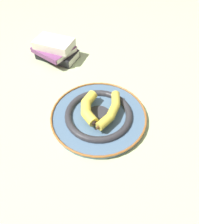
{
  "coord_description": "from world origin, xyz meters",
  "views": [
    {
      "loc": [
        0.56,
        0.05,
        0.67
      ],
      "look_at": [
        0.01,
        0.0,
        0.04
      ],
      "focal_mm": 35.0,
      "sensor_mm": 36.0,
      "label": 1
    }
  ],
  "objects_px": {
    "banana_a": "(88,107)",
    "banana_b": "(111,111)",
    "book_stack": "(56,50)",
    "decorative_bowl": "(100,116)"
  },
  "relations": [
    {
      "from": "book_stack",
      "to": "banana_b",
      "type": "bearing_deg",
      "value": -27.8
    },
    {
      "from": "banana_a",
      "to": "banana_b",
      "type": "relative_size",
      "value": 0.88
    },
    {
      "from": "banana_a",
      "to": "book_stack",
      "type": "height_order",
      "value": "book_stack"
    },
    {
      "from": "banana_a",
      "to": "banana_b",
      "type": "bearing_deg",
      "value": 75.82
    },
    {
      "from": "decorative_bowl",
      "to": "banana_b",
      "type": "height_order",
      "value": "banana_b"
    },
    {
      "from": "banana_b",
      "to": "book_stack",
      "type": "height_order",
      "value": "book_stack"
    },
    {
      "from": "banana_a",
      "to": "book_stack",
      "type": "relative_size",
      "value": 0.75
    },
    {
      "from": "decorative_bowl",
      "to": "banana_b",
      "type": "xyz_separation_m",
      "value": [
        0.0,
        0.04,
        0.04
      ]
    },
    {
      "from": "banana_a",
      "to": "book_stack",
      "type": "xyz_separation_m",
      "value": [
        -0.37,
        -0.21,
        -0.0
      ]
    },
    {
      "from": "banana_b",
      "to": "banana_a",
      "type": "bearing_deg",
      "value": 100.35
    }
  ]
}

